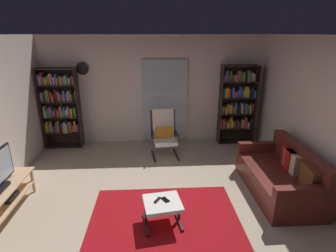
{
  "coord_description": "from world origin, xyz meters",
  "views": [
    {
      "loc": [
        -0.04,
        -3.51,
        2.62
      ],
      "look_at": [
        0.23,
        1.11,
        1.0
      ],
      "focal_mm": 28.4,
      "sensor_mm": 36.0,
      "label": 1
    }
  ],
  "objects_px": {
    "bookshelf_near_tv": "(60,106)",
    "tv_remote": "(157,200)",
    "wall_clock": "(82,69)",
    "tv_stand": "(1,198)",
    "leather_sofa": "(282,176)",
    "bookshelf_near_sofa": "(237,102)",
    "lounge_armchair": "(164,132)",
    "cell_phone": "(165,200)",
    "ottoman": "(162,206)"
  },
  "relations": [
    {
      "from": "bookshelf_near_sofa",
      "to": "leather_sofa",
      "type": "xyz_separation_m",
      "value": [
        0.13,
        -2.3,
        -0.72
      ]
    },
    {
      "from": "tv_stand",
      "to": "leather_sofa",
      "type": "distance_m",
      "value": 4.47
    },
    {
      "from": "tv_stand",
      "to": "lounge_armchair",
      "type": "distance_m",
      "value": 3.25
    },
    {
      "from": "bookshelf_near_tv",
      "to": "bookshelf_near_sofa",
      "type": "distance_m",
      "value": 4.21
    },
    {
      "from": "bookshelf_near_tv",
      "to": "tv_remote",
      "type": "height_order",
      "value": "bookshelf_near_tv"
    },
    {
      "from": "bookshelf_near_sofa",
      "to": "ottoman",
      "type": "distance_m",
      "value": 3.64
    },
    {
      "from": "bookshelf_near_sofa",
      "to": "tv_remote",
      "type": "height_order",
      "value": "bookshelf_near_sofa"
    },
    {
      "from": "bookshelf_near_sofa",
      "to": "leather_sofa",
      "type": "distance_m",
      "value": 2.41
    },
    {
      "from": "lounge_armchair",
      "to": "wall_clock",
      "type": "xyz_separation_m",
      "value": [
        -1.85,
        0.79,
        1.32
      ]
    },
    {
      "from": "tv_stand",
      "to": "bookshelf_near_tv",
      "type": "relative_size",
      "value": 0.73
    },
    {
      "from": "lounge_armchair",
      "to": "ottoman",
      "type": "distance_m",
      "value": 2.38
    },
    {
      "from": "lounge_armchair",
      "to": "tv_remote",
      "type": "distance_m",
      "value": 2.35
    },
    {
      "from": "tv_stand",
      "to": "ottoman",
      "type": "distance_m",
      "value": 2.41
    },
    {
      "from": "bookshelf_near_sofa",
      "to": "tv_remote",
      "type": "xyz_separation_m",
      "value": [
        -2.01,
        -2.97,
        -0.65
      ]
    },
    {
      "from": "bookshelf_near_sofa",
      "to": "lounge_armchair",
      "type": "xyz_separation_m",
      "value": [
        -1.82,
        -0.63,
        -0.49
      ]
    },
    {
      "from": "cell_phone",
      "to": "wall_clock",
      "type": "xyz_separation_m",
      "value": [
        -1.77,
        3.12,
        1.47
      ]
    },
    {
      "from": "wall_clock",
      "to": "leather_sofa",
      "type": "bearing_deg",
      "value": -32.9
    },
    {
      "from": "cell_phone",
      "to": "tv_remote",
      "type": "bearing_deg",
      "value": 150.81
    },
    {
      "from": "bookshelf_near_tv",
      "to": "cell_phone",
      "type": "xyz_separation_m",
      "value": [
        2.31,
        -2.92,
        -0.63
      ]
    },
    {
      "from": "leather_sofa",
      "to": "tv_remote",
      "type": "relative_size",
      "value": 12.16
    },
    {
      "from": "bookshelf_near_tv",
      "to": "cell_phone",
      "type": "height_order",
      "value": "bookshelf_near_tv"
    },
    {
      "from": "bookshelf_near_tv",
      "to": "wall_clock",
      "type": "bearing_deg",
      "value": 19.67
    },
    {
      "from": "leather_sofa",
      "to": "tv_remote",
      "type": "distance_m",
      "value": 2.24
    },
    {
      "from": "tv_stand",
      "to": "bookshelf_near_sofa",
      "type": "distance_m",
      "value": 5.14
    },
    {
      "from": "cell_phone",
      "to": "wall_clock",
      "type": "height_order",
      "value": "wall_clock"
    },
    {
      "from": "bookshelf_near_sofa",
      "to": "tv_stand",
      "type": "bearing_deg",
      "value": -148.31
    },
    {
      "from": "lounge_armchair",
      "to": "leather_sofa",
      "type": "bearing_deg",
      "value": -40.59
    },
    {
      "from": "bookshelf_near_tv",
      "to": "bookshelf_near_sofa",
      "type": "height_order",
      "value": "bookshelf_near_sofa"
    },
    {
      "from": "tv_stand",
      "to": "bookshelf_near_sofa",
      "type": "relative_size",
      "value": 0.72
    },
    {
      "from": "bookshelf_near_tv",
      "to": "cell_phone",
      "type": "distance_m",
      "value": 3.78
    },
    {
      "from": "wall_clock",
      "to": "tv_stand",
      "type": "bearing_deg",
      "value": -103.19
    },
    {
      "from": "lounge_armchair",
      "to": "cell_phone",
      "type": "xyz_separation_m",
      "value": [
        -0.08,
        -2.33,
        -0.16
      ]
    },
    {
      "from": "bookshelf_near_sofa",
      "to": "cell_phone",
      "type": "xyz_separation_m",
      "value": [
        -1.9,
        -2.96,
        -0.65
      ]
    },
    {
      "from": "tv_stand",
      "to": "bookshelf_near_sofa",
      "type": "height_order",
      "value": "bookshelf_near_sofa"
    },
    {
      "from": "lounge_armchair",
      "to": "tv_remote",
      "type": "bearing_deg",
      "value": -94.81
    },
    {
      "from": "tv_remote",
      "to": "ottoman",
      "type": "bearing_deg",
      "value": 6.46
    },
    {
      "from": "lounge_armchair",
      "to": "wall_clock",
      "type": "bearing_deg",
      "value": 156.91
    },
    {
      "from": "bookshelf_near_tv",
      "to": "leather_sofa",
      "type": "xyz_separation_m",
      "value": [
        4.34,
        -2.26,
        -0.7
      ]
    },
    {
      "from": "bookshelf_near_sofa",
      "to": "lounge_armchair",
      "type": "relative_size",
      "value": 1.88
    },
    {
      "from": "tv_stand",
      "to": "cell_phone",
      "type": "distance_m",
      "value": 2.45
    },
    {
      "from": "bookshelf_near_sofa",
      "to": "tv_remote",
      "type": "relative_size",
      "value": 13.36
    },
    {
      "from": "tv_stand",
      "to": "wall_clock",
      "type": "relative_size",
      "value": 4.8
    },
    {
      "from": "ottoman",
      "to": "cell_phone",
      "type": "bearing_deg",
      "value": 41.04
    },
    {
      "from": "bookshelf_near_tv",
      "to": "leather_sofa",
      "type": "distance_m",
      "value": 4.95
    },
    {
      "from": "ottoman",
      "to": "cell_phone",
      "type": "xyz_separation_m",
      "value": [
        0.04,
        0.04,
        0.07
      ]
    },
    {
      "from": "bookshelf_near_sofa",
      "to": "leather_sofa",
      "type": "relative_size",
      "value": 1.1
    },
    {
      "from": "bookshelf_near_tv",
      "to": "lounge_armchair",
      "type": "xyz_separation_m",
      "value": [
        2.4,
        -0.59,
        -0.48
      ]
    },
    {
      "from": "bookshelf_near_sofa",
      "to": "ottoman",
      "type": "bearing_deg",
      "value": -122.95
    },
    {
      "from": "bookshelf_near_tv",
      "to": "lounge_armchair",
      "type": "distance_m",
      "value": 2.51
    },
    {
      "from": "bookshelf_near_tv",
      "to": "leather_sofa",
      "type": "relative_size",
      "value": 1.08
    }
  ]
}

